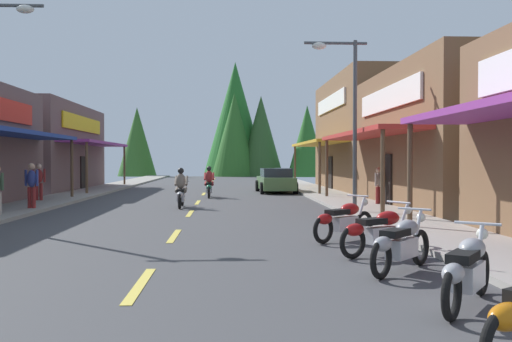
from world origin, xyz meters
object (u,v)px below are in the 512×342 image
at_px(rider_cruising_trailing, 209,184).
at_px(motorcycle_parked_right_4, 344,220).
at_px(motorcycle_parked_right_2, 401,243).
at_px(pedestrian_browsing, 32,183).
at_px(rider_cruising_lead, 181,191).
at_px(streetlamp_right, 345,100).
at_px(pedestrian_by_shop, 39,180).
at_px(motorcycle_parked_right_3, 380,230).
at_px(parked_car_curbside, 276,181).
at_px(pedestrian_strolling, 378,184).
at_px(motorcycle_parked_right_1, 467,269).

bearing_deg(rider_cruising_trailing, motorcycle_parked_right_4, -167.31).
bearing_deg(motorcycle_parked_right_2, pedestrian_browsing, 83.26).
bearing_deg(rider_cruising_lead, streetlamp_right, -118.16).
xyz_separation_m(motorcycle_parked_right_4, pedestrian_by_shop, (-10.88, 11.92, 0.51)).
height_order(motorcycle_parked_right_3, motorcycle_parked_right_4, same).
height_order(motorcycle_parked_right_3, rider_cruising_trailing, rider_cruising_trailing).
relative_size(streetlamp_right, motorcycle_parked_right_2, 3.61).
xyz_separation_m(streetlamp_right, pedestrian_by_shop, (-12.22, 5.75, -2.91)).
height_order(pedestrian_browsing, parked_car_curbside, pedestrian_browsing).
distance_m(rider_cruising_lead, parked_car_curbside, 10.90).
distance_m(streetlamp_right, motorcycle_parked_right_3, 8.91).
bearing_deg(rider_cruising_trailing, pedestrian_by_shop, 112.60).
distance_m(pedestrian_by_shop, pedestrian_strolling, 14.48).
relative_size(motorcycle_parked_right_3, pedestrian_strolling, 1.20).
height_order(streetlamp_right, motorcycle_parked_right_2, streetlamp_right).
xyz_separation_m(motorcycle_parked_right_2, pedestrian_strolling, (3.15, 12.91, 0.42)).
bearing_deg(pedestrian_strolling, motorcycle_parked_right_3, 113.50).
height_order(motorcycle_parked_right_1, motorcycle_parked_right_3, same).
distance_m(streetlamp_right, motorcycle_parked_right_2, 10.45).
bearing_deg(pedestrian_browsing, motorcycle_parked_right_3, 63.90).
relative_size(pedestrian_browsing, parked_car_curbside, 0.40).
bearing_deg(pedestrian_strolling, streetlamp_right, 95.71).
bearing_deg(pedestrian_strolling, parked_car_curbside, -32.89).
xyz_separation_m(motorcycle_parked_right_1, pedestrian_browsing, (-10.15, 13.79, 0.53)).
bearing_deg(motorcycle_parked_right_3, pedestrian_by_shop, 97.91).
relative_size(rider_cruising_trailing, parked_car_curbside, 0.49).
height_order(motorcycle_parked_right_1, pedestrian_strolling, pedestrian_strolling).
xyz_separation_m(rider_cruising_trailing, pedestrian_browsing, (-6.21, -7.16, 0.37)).
xyz_separation_m(motorcycle_parked_right_4, pedestrian_browsing, (-9.81, 7.91, 0.53)).
relative_size(motorcycle_parked_right_1, pedestrian_strolling, 1.12).
distance_m(motorcycle_parked_right_3, pedestrian_browsing, 14.16).
height_order(pedestrian_browsing, pedestrian_strolling, pedestrian_browsing).
bearing_deg(motorcycle_parked_right_2, rider_cruising_lead, 62.48).
relative_size(motorcycle_parked_right_4, pedestrian_browsing, 0.98).
distance_m(rider_cruising_trailing, pedestrian_strolling, 9.05).
bearing_deg(streetlamp_right, rider_cruising_lead, 152.61).
distance_m(motorcycle_parked_right_1, rider_cruising_trailing, 21.32).
height_order(streetlamp_right, rider_cruising_trailing, streetlamp_right).
bearing_deg(pedestrian_by_shop, parked_car_curbside, 120.89).
relative_size(rider_cruising_trailing, pedestrian_by_shop, 1.24).
distance_m(rider_cruising_lead, pedestrian_by_shop, 6.94).
bearing_deg(pedestrian_strolling, pedestrian_browsing, 44.59).
relative_size(motorcycle_parked_right_3, motorcycle_parked_right_4, 1.10).
xyz_separation_m(streetlamp_right, pedestrian_browsing, (-11.15, 1.74, -2.89)).
relative_size(motorcycle_parked_right_1, rider_cruising_trailing, 0.82).
bearing_deg(motorcycle_parked_right_3, motorcycle_parked_right_1, -120.16).
bearing_deg(rider_cruising_lead, motorcycle_parked_right_4, -154.66).
xyz_separation_m(motorcycle_parked_right_4, pedestrian_strolling, (3.35, 9.27, 0.42)).
bearing_deg(motorcycle_parked_right_3, pedestrian_strolling, 43.96).
xyz_separation_m(rider_cruising_lead, parked_car_curbside, (4.59, 9.89, 0.03)).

